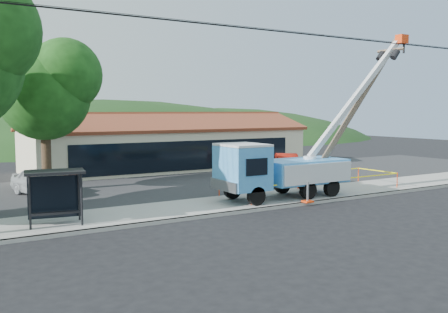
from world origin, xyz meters
name	(u,v)px	position (x,y,z in m)	size (l,w,h in m)	color
ground	(278,220)	(0.00, 0.00, 0.00)	(120.00, 120.00, 0.00)	black
curb	(251,210)	(0.00, 2.10, 0.07)	(60.00, 0.25, 0.15)	#99968F
sidewalk	(230,204)	(0.00, 4.00, 0.07)	(60.00, 4.00, 0.15)	#99968F
parking_lot	(164,184)	(0.00, 12.00, 0.05)	(60.00, 12.00, 0.10)	#28282B
strip_mall	(167,146)	(4.00, 19.98, 1.88)	(22.50, 8.53, 4.67)	beige
tree_lot	(44,86)	(-7.00, 13.00, 6.21)	(6.30, 5.60, 8.94)	#332316
hill_center	(104,143)	(10.00, 55.00, 0.00)	(89.60, 64.00, 32.00)	#183613
hill_east	(220,139)	(30.00, 55.00, 0.00)	(72.80, 52.00, 26.00)	#183613
utility_truck	(281,167)	(3.09, 3.76, 1.78)	(12.95, 4.00, 9.22)	black
leaning_pole	(357,106)	(8.75, 3.92, 5.08)	(7.64, 1.96, 9.19)	brown
bus_shelter	(55,185)	(-8.62, 3.74, 1.77)	(2.53, 1.80, 2.24)	black
caution_tape	(313,179)	(5.95, 4.49, 0.84)	(10.75, 3.18, 0.92)	#FF3D0D
car_silver	(42,197)	(-7.60, 11.60, 0.00)	(1.78, 4.43, 1.51)	silver
car_red	(287,175)	(10.14, 12.10, 0.00)	(1.55, 4.46, 1.47)	#AB1D11
car_dark	(272,172)	(9.97, 13.73, 0.00)	(2.05, 4.44, 1.23)	black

